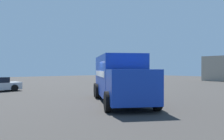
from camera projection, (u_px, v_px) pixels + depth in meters
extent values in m
plane|color=#33302D|center=(115.00, 103.00, 14.20)|extent=(100.00, 100.00, 0.00)
cube|color=#1438AD|center=(118.00, 76.00, 15.17)|extent=(6.15, 4.98, 2.57)
cube|color=#1438AD|center=(133.00, 87.00, 11.25)|extent=(2.86, 3.03, 1.70)
cube|color=black|center=(138.00, 81.00, 10.41)|extent=(1.10, 1.78, 0.88)
cube|color=#B2B2B7|center=(111.00, 93.00, 17.90)|extent=(1.35, 2.08, 0.21)
cube|color=white|center=(136.00, 73.00, 15.36)|extent=(4.15, 2.47, 0.36)
cube|color=white|center=(100.00, 74.00, 14.97)|extent=(4.15, 2.47, 0.36)
cylinder|color=black|center=(157.00, 101.00, 11.50)|extent=(1.00, 0.75, 1.00)
cylinder|color=black|center=(108.00, 102.00, 11.11)|extent=(1.00, 0.75, 1.00)
cylinder|color=black|center=(132.00, 91.00, 16.62)|extent=(1.00, 0.75, 1.00)
cylinder|color=black|center=(97.00, 91.00, 16.22)|extent=(1.00, 0.75, 1.00)
cylinder|color=black|center=(128.00, 89.00, 17.65)|extent=(1.00, 0.75, 1.00)
cylinder|color=black|center=(96.00, 90.00, 17.26)|extent=(1.00, 0.75, 1.00)
cylinder|color=black|center=(8.00, 87.00, 22.66)|extent=(0.23, 0.63, 0.62)
cylinder|color=black|center=(15.00, 88.00, 21.31)|extent=(0.23, 0.63, 0.62)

